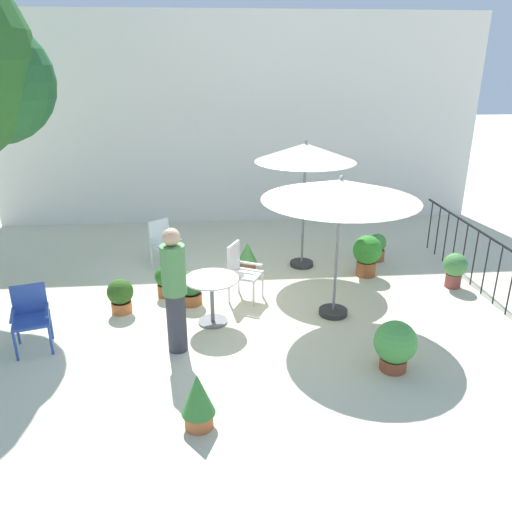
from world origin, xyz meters
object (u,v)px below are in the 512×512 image
at_px(potted_plant_3, 121,295).
at_px(potted_plant_7, 165,280).
at_px(patio_umbrella_0, 305,154).
at_px(potted_plant_6, 367,253).
at_px(potted_plant_1, 377,247).
at_px(potted_plant_4, 395,344).
at_px(potted_plant_2, 191,287).
at_px(potted_plant_5, 198,400).
at_px(patio_chair_2, 163,240).
at_px(patio_chair_1, 241,269).
at_px(potted_plant_0, 455,268).
at_px(cafe_table_0, 212,292).
at_px(potted_plant_8, 247,257).
at_px(patio_chair_0, 31,313).
at_px(standing_person, 175,289).
at_px(patio_umbrella_1, 341,191).

distance_m(potted_plant_3, potted_plant_7, 0.84).
height_order(patio_umbrella_0, potted_plant_7, patio_umbrella_0).
distance_m(potted_plant_3, potted_plant_6, 4.36).
bearing_deg(potted_plant_1, potted_plant_7, -162.33).
xyz_separation_m(potted_plant_1, potted_plant_4, (-0.95, -3.70, 0.08)).
distance_m(potted_plant_2, potted_plant_5, 2.97).
height_order(patio_umbrella_0, potted_plant_5, patio_umbrella_0).
relative_size(patio_umbrella_0, patio_chair_2, 2.67).
xyz_separation_m(patio_chair_1, potted_plant_0, (3.69, 0.14, -0.18)).
xyz_separation_m(cafe_table_0, potted_plant_0, (4.16, 0.93, -0.15)).
distance_m(potted_plant_6, potted_plant_8, 2.18).
relative_size(potted_plant_5, potted_plant_7, 1.25).
bearing_deg(potted_plant_3, potted_plant_7, 39.99).
bearing_deg(potted_plant_7, potted_plant_5, -79.50).
relative_size(patio_chair_0, standing_person, 0.50).
height_order(cafe_table_0, standing_person, standing_person).
distance_m(patio_umbrella_0, potted_plant_5, 5.12).
xyz_separation_m(cafe_table_0, potted_plant_1, (3.22, 2.27, -0.23)).
bearing_deg(potted_plant_4, cafe_table_0, 147.80).
bearing_deg(patio_chair_2, patio_umbrella_1, -39.21).
distance_m(patio_umbrella_0, potted_plant_7, 3.29).
distance_m(patio_chair_2, potted_plant_6, 3.80).
bearing_deg(potted_plant_4, potted_plant_7, 141.40).
height_order(potted_plant_0, potted_plant_4, potted_plant_4).
height_order(patio_umbrella_1, potted_plant_0, patio_umbrella_1).
height_order(cafe_table_0, potted_plant_5, cafe_table_0).
bearing_deg(standing_person, cafe_table_0, 56.85).
bearing_deg(potted_plant_5, patio_chair_1, 78.50).
distance_m(cafe_table_0, potted_plant_5, 2.32).
bearing_deg(potted_plant_5, patio_chair_2, 99.12).
bearing_deg(potted_plant_8, patio_umbrella_0, 13.41).
height_order(patio_chair_0, potted_plant_3, patio_chair_0).
bearing_deg(potted_plant_1, potted_plant_0, -55.02).
distance_m(patio_chair_0, potted_plant_1, 6.28).
bearing_deg(potted_plant_5, patio_chair_0, 140.98).
relative_size(patio_chair_0, patio_chair_2, 0.97).
bearing_deg(potted_plant_1, patio_chair_2, 178.76).
height_order(potted_plant_4, potted_plant_5, potted_plant_4).
bearing_deg(potted_plant_1, potted_plant_3, -158.66).
bearing_deg(potted_plant_2, potted_plant_1, 24.31).
height_order(potted_plant_3, potted_plant_4, potted_plant_4).
distance_m(potted_plant_4, potted_plant_6, 3.04).
height_order(potted_plant_2, potted_plant_5, potted_plant_5).
bearing_deg(potted_plant_8, patio_umbrella_1, -55.49).
xyz_separation_m(patio_umbrella_1, potted_plant_7, (-2.63, 0.90, -1.67)).
xyz_separation_m(potted_plant_1, potted_plant_3, (-4.64, -1.81, 0.01)).
height_order(patio_umbrella_0, patio_chair_1, patio_umbrella_0).
xyz_separation_m(potted_plant_1, potted_plant_2, (-3.56, -1.61, 0.01)).
bearing_deg(cafe_table_0, potted_plant_2, 117.17).
relative_size(potted_plant_2, standing_person, 0.32).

